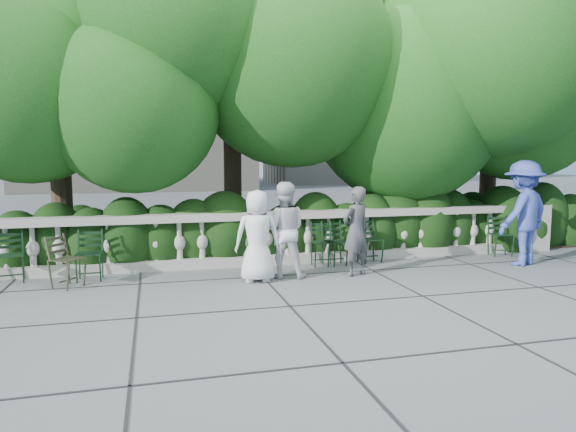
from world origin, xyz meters
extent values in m
plane|color=#5A5D63|center=(0.00, 0.00, 0.00)|extent=(90.00, 90.00, 0.00)
cube|color=#9E998E|center=(0.00, 1.80, 0.09)|extent=(12.00, 0.32, 0.18)
cube|color=#9E998E|center=(0.00, 1.80, 0.93)|extent=(12.00, 0.36, 0.14)
cube|color=#9E998E|center=(5.78, 1.80, 0.50)|extent=(0.44, 0.44, 1.00)
cylinder|color=#3F3023|center=(-4.00, 3.40, 1.40)|extent=(0.40, 0.40, 2.80)
ellipsoid|color=#10380F|center=(-4.00, 2.96, 3.68)|extent=(5.28, 5.28, 3.96)
cylinder|color=#3F3023|center=(-0.50, 4.00, 1.70)|extent=(0.40, 0.40, 3.40)
ellipsoid|color=#10380F|center=(-0.50, 3.48, 4.44)|extent=(6.24, 6.24, 4.68)
cylinder|color=#3F3023|center=(3.00, 3.30, 1.50)|extent=(0.40, 0.40, 3.00)
ellipsoid|color=#10380F|center=(3.00, 2.84, 3.92)|extent=(5.52, 5.52, 4.14)
cylinder|color=#3F3023|center=(6.00, 3.80, 1.30)|extent=(0.40, 0.40, 2.60)
ellipsoid|color=#10380F|center=(6.00, 3.40, 3.40)|extent=(4.80, 4.80, 3.60)
imported|color=white|center=(-0.64, 0.50, 0.75)|extent=(0.79, 0.58, 1.50)
imported|color=#414146|center=(1.07, 0.52, 0.76)|extent=(0.65, 0.55, 1.52)
imported|color=silver|center=(-0.16, 0.69, 0.80)|extent=(0.91, 0.78, 1.61)
imported|color=#3849AA|center=(4.42, 0.54, 0.98)|extent=(1.44, 1.11, 1.96)
camera|label=1|loc=(-2.25, -7.53, 2.01)|focal=32.00mm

